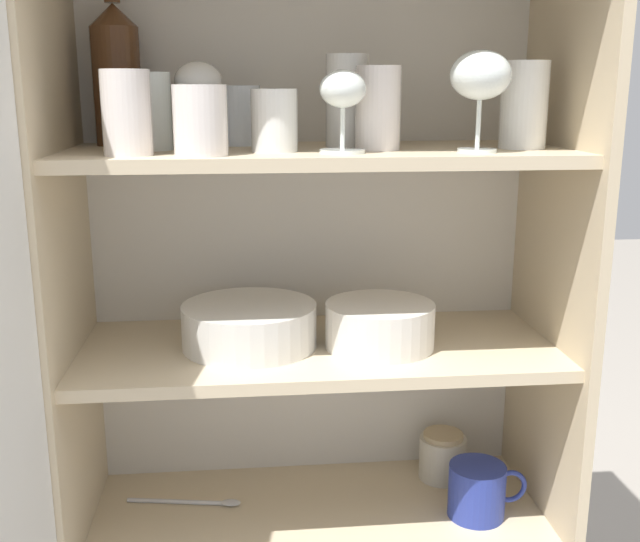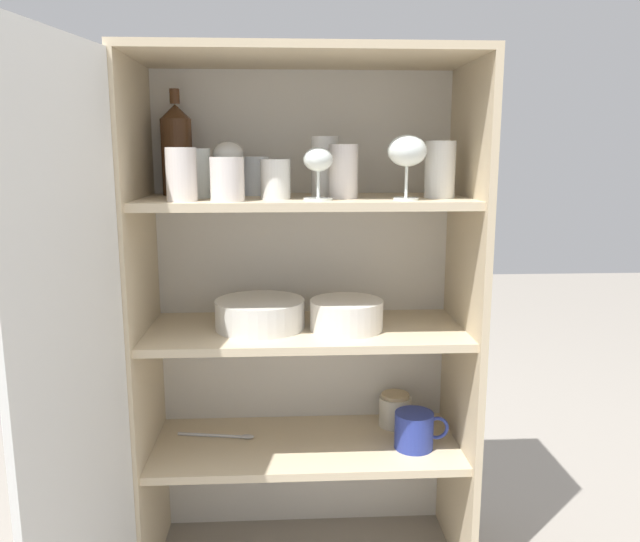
% 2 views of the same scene
% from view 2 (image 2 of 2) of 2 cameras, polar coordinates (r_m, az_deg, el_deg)
% --- Properties ---
extents(cupboard_back_panel, '(0.83, 0.02, 1.29)m').
position_cam_2_polar(cupboard_back_panel, '(1.75, -1.50, -3.51)').
color(cupboard_back_panel, silver).
rests_on(cupboard_back_panel, ground_plane).
extents(cupboard_side_left, '(0.02, 0.36, 1.29)m').
position_cam_2_polar(cupboard_side_left, '(1.62, -15.80, -5.09)').
color(cupboard_side_left, '#CCB793').
rests_on(cupboard_side_left, ground_plane).
extents(cupboard_side_right, '(0.02, 0.36, 1.29)m').
position_cam_2_polar(cupboard_side_right, '(1.64, 12.94, -4.73)').
color(cupboard_side_right, '#CCB793').
rests_on(cupboard_side_right, ground_plane).
extents(cupboard_top_panel, '(0.83, 0.36, 0.02)m').
position_cam_2_polar(cupboard_top_panel, '(1.54, -1.43, 19.02)').
color(cupboard_top_panel, '#CCB793').
rests_on(cupboard_top_panel, cupboard_side_left).
extents(shelf_board_lower, '(0.79, 0.33, 0.02)m').
position_cam_2_polar(shelf_board_lower, '(1.70, -1.27, -15.68)').
color(shelf_board_lower, beige).
extents(shelf_board_middle, '(0.79, 0.33, 0.02)m').
position_cam_2_polar(shelf_board_middle, '(1.58, -1.32, -5.53)').
color(shelf_board_middle, beige).
extents(shelf_board_upper, '(0.79, 0.33, 0.02)m').
position_cam_2_polar(shelf_board_upper, '(1.53, -1.37, 6.36)').
color(shelf_board_upper, beige).
extents(cupboard_door, '(0.09, 0.41, 1.29)m').
position_cam_2_polar(cupboard_door, '(1.28, -21.57, -9.72)').
color(cupboard_door, silver).
rests_on(cupboard_door, ground_plane).
extents(tumbler_glass_0, '(0.07, 0.07, 0.15)m').
position_cam_2_polar(tumbler_glass_0, '(1.56, 0.46, 9.52)').
color(tumbler_glass_0, white).
rests_on(tumbler_glass_0, shelf_board_upper).
extents(tumbler_glass_1, '(0.07, 0.07, 0.13)m').
position_cam_2_polar(tumbler_glass_1, '(1.54, 10.91, 9.09)').
color(tumbler_glass_1, white).
rests_on(tumbler_glass_1, shelf_board_upper).
extents(tumbler_glass_2, '(0.07, 0.07, 0.09)m').
position_cam_2_polar(tumbler_glass_2, '(1.47, -4.09, 8.36)').
color(tumbler_glass_2, white).
rests_on(tumbler_glass_2, shelf_board_upper).
extents(tumbler_glass_3, '(0.07, 0.07, 0.12)m').
position_cam_2_polar(tumbler_glass_3, '(1.54, -11.27, 8.75)').
color(tumbler_glass_3, white).
rests_on(tumbler_glass_3, shelf_board_upper).
extents(tumbler_glass_4, '(0.07, 0.07, 0.13)m').
position_cam_2_polar(tumbler_glass_4, '(1.49, 2.14, 9.07)').
color(tumbler_glass_4, silver).
rests_on(tumbler_glass_4, shelf_board_upper).
extents(tumbler_glass_5, '(0.07, 0.07, 0.12)m').
position_cam_2_polar(tumbler_glass_5, '(1.44, -12.55, 8.62)').
color(tumbler_glass_5, silver).
rests_on(tumbler_glass_5, shelf_board_upper).
extents(tumbler_glass_6, '(0.08, 0.08, 0.10)m').
position_cam_2_polar(tumbler_glass_6, '(1.42, -8.48, 8.30)').
color(tumbler_glass_6, silver).
rests_on(tumbler_glass_6, shelf_board_upper).
extents(tumbler_glass_7, '(0.07, 0.07, 0.10)m').
position_cam_2_polar(tumbler_glass_7, '(1.61, -5.95, 8.64)').
color(tumbler_glass_7, white).
rests_on(tumbler_glass_7, shelf_board_upper).
extents(wine_glass_0, '(0.09, 0.09, 0.15)m').
position_cam_2_polar(wine_glass_0, '(1.45, 7.96, 10.68)').
color(wine_glass_0, white).
rests_on(wine_glass_0, shelf_board_upper).
extents(wine_glass_1, '(0.07, 0.07, 0.13)m').
position_cam_2_polar(wine_glass_1, '(1.56, -8.38, 10.21)').
color(wine_glass_1, white).
rests_on(wine_glass_1, shelf_board_upper).
extents(wine_glass_2, '(0.07, 0.07, 0.12)m').
position_cam_2_polar(wine_glass_2, '(1.43, -0.17, 9.80)').
color(wine_glass_2, white).
rests_on(wine_glass_2, shelf_board_upper).
extents(wine_bottle, '(0.08, 0.08, 0.26)m').
position_cam_2_polar(wine_bottle, '(1.65, -12.97, 10.80)').
color(wine_bottle, '#4C2D19').
rests_on(wine_bottle, shelf_board_upper).
extents(plate_stack_white, '(0.22, 0.22, 0.07)m').
position_cam_2_polar(plate_stack_white, '(1.58, -5.50, -3.92)').
color(plate_stack_white, silver).
rests_on(plate_stack_white, shelf_board_middle).
extents(mixing_bowl_large, '(0.18, 0.18, 0.07)m').
position_cam_2_polar(mixing_bowl_large, '(1.56, 2.44, -3.90)').
color(mixing_bowl_large, silver).
rests_on(mixing_bowl_large, shelf_board_middle).
extents(coffee_mug_primary, '(0.14, 0.10, 0.09)m').
position_cam_2_polar(coffee_mug_primary, '(1.67, 8.65, -14.19)').
color(coffee_mug_primary, '#283893').
rests_on(coffee_mug_primary, shelf_board_lower).
extents(storage_jar, '(0.09, 0.09, 0.09)m').
position_cam_2_polar(storage_jar, '(1.78, 6.88, -12.49)').
color(storage_jar, beige).
rests_on(storage_jar, shelf_board_lower).
extents(serving_spoon, '(0.21, 0.05, 0.01)m').
position_cam_2_polar(serving_spoon, '(1.74, -8.93, -14.65)').
color(serving_spoon, silver).
rests_on(serving_spoon, shelf_board_lower).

